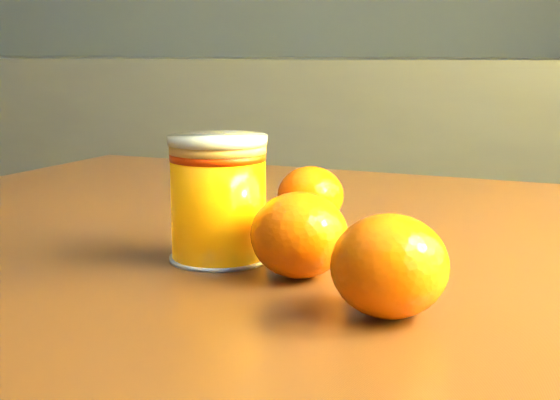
# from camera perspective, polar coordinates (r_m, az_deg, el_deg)

# --- Properties ---
(kitchen_counter) EXTENTS (3.15, 0.60, 0.90)m
(kitchen_counter) POSITION_cam_1_polar(r_m,az_deg,el_deg) (2.34, -14.10, -1.06)
(kitchen_counter) COLOR #494A4E
(kitchen_counter) RESTS_ON ground
(table) EXTENTS (1.11, 0.85, 0.77)m
(table) POSITION_cam_1_polar(r_m,az_deg,el_deg) (0.68, 5.41, -10.92)
(table) COLOR #5A3116
(table) RESTS_ON ground
(juice_glass) EXTENTS (0.07, 0.07, 0.09)m
(juice_glass) POSITION_cam_1_polar(r_m,az_deg,el_deg) (0.58, -4.53, 0.07)
(juice_glass) COLOR orange
(juice_glass) RESTS_ON table
(orange_front) EXTENTS (0.09, 0.09, 0.06)m
(orange_front) POSITION_cam_1_polar(r_m,az_deg,el_deg) (0.54, 1.41, -2.57)
(orange_front) COLOR #FA5F05
(orange_front) RESTS_ON table
(orange_back) EXTENTS (0.08, 0.08, 0.05)m
(orange_back) POSITION_cam_1_polar(r_m,az_deg,el_deg) (0.70, 2.25, 0.34)
(orange_back) COLOR #FA5F05
(orange_back) RESTS_ON table
(orange_extra) EXTENTS (0.08, 0.08, 0.06)m
(orange_extra) POSITION_cam_1_polar(r_m,az_deg,el_deg) (0.46, 8.02, -4.79)
(orange_extra) COLOR #FA5F05
(orange_extra) RESTS_ON table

